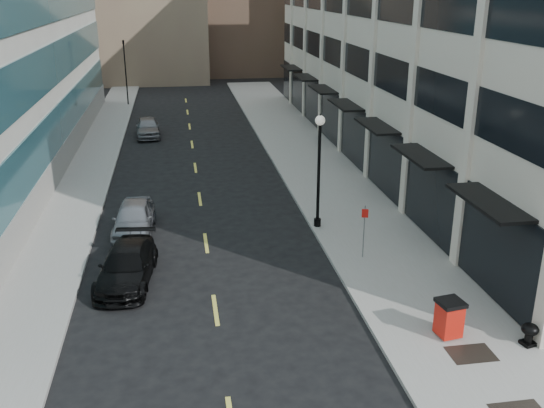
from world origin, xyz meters
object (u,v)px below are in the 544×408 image
object	(u,v)px
urn_planter	(530,332)
lamppost	(319,161)
car_black_pickup	(127,266)
traffic_signal	(123,44)
sign_post	(364,224)
car_grey_sedan	(148,127)
trash_bin	(449,317)
car_silver_sedan	(134,218)

from	to	relation	value
urn_planter	lamppost	bearing A→B (deg)	111.60
lamppost	car_black_pickup	bearing A→B (deg)	-153.91
lamppost	traffic_signal	bearing A→B (deg)	108.05
traffic_signal	car_black_pickup	size ratio (longest dim) A/B	1.46
traffic_signal	car_black_pickup	world-z (taller)	traffic_signal
traffic_signal	urn_planter	distance (m)	46.80
car_black_pickup	lamppost	distance (m)	9.82
sign_post	lamppost	bearing A→B (deg)	124.72
car_grey_sedan	urn_planter	world-z (taller)	car_grey_sedan
car_grey_sedan	urn_planter	size ratio (longest dim) A/B	5.77
traffic_signal	lamppost	xyz separation A→B (m)	(10.80, -33.14, -2.40)
lamppost	trash_bin	bearing A→B (deg)	-78.62
traffic_signal	sign_post	bearing A→B (deg)	-72.13
sign_post	car_grey_sedan	bearing A→B (deg)	130.37
car_grey_sedan	sign_post	distance (m)	25.72
trash_bin	lamppost	xyz separation A→B (m)	(-2.01, 9.96, 2.48)
car_silver_sedan	trash_bin	distance (m)	15.03
traffic_signal	car_black_pickup	distance (m)	37.71
car_grey_sedan	urn_planter	xyz separation A→B (m)	(12.80, -31.00, -0.13)
car_silver_sedan	lamppost	world-z (taller)	lamppost
trash_bin	urn_planter	world-z (taller)	trash_bin
urn_planter	car_black_pickup	bearing A→B (deg)	152.37
trash_bin	traffic_signal	bearing A→B (deg)	97.58
trash_bin	lamppost	world-z (taller)	lamppost
trash_bin	sign_post	bearing A→B (deg)	89.45
trash_bin	sign_post	size ratio (longest dim) A/B	0.56
car_silver_sedan	sign_post	distance (m)	10.62
car_silver_sedan	car_grey_sedan	world-z (taller)	car_silver_sedan
trash_bin	urn_planter	size ratio (longest dim) A/B	1.71
car_black_pickup	urn_planter	xyz separation A→B (m)	(12.80, -6.70, -0.09)
trash_bin	car_silver_sedan	bearing A→B (deg)	125.39
traffic_signal	car_silver_sedan	size ratio (longest dim) A/B	1.58
sign_post	car_black_pickup	bearing A→B (deg)	-158.82
car_silver_sedan	sign_post	bearing A→B (deg)	-22.23
car_grey_sedan	sign_post	world-z (taller)	sign_post
car_black_pickup	car_grey_sedan	world-z (taller)	car_grey_sedan
trash_bin	sign_post	distance (m)	6.37
traffic_signal	sign_post	distance (m)	38.93
car_black_pickup	urn_planter	size ratio (longest dim) A/B	6.39
car_black_pickup	lamppost	bearing A→B (deg)	32.82
car_silver_sedan	lamppost	bearing A→B (deg)	-2.37
traffic_signal	car_grey_sedan	xyz separation A→B (m)	(2.30, -13.00, -4.98)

